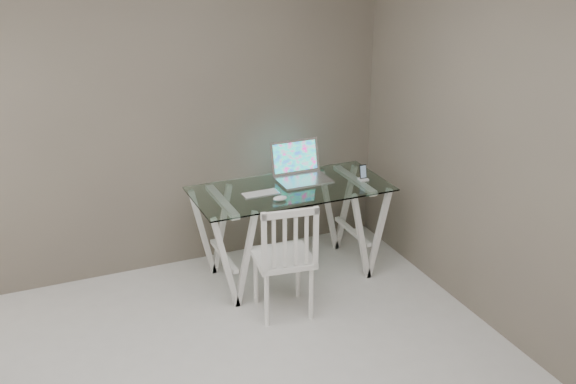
# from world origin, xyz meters

# --- Properties ---
(room) EXTENTS (4.50, 4.52, 2.71)m
(room) POSITION_xyz_m (-0.06, 0.02, 1.72)
(room) COLOR beige
(room) RESTS_ON ground
(desk) EXTENTS (1.50, 0.70, 0.75)m
(desk) POSITION_xyz_m (1.01, 1.68, 0.38)
(desk) COLOR silver
(desk) RESTS_ON ground
(chair) EXTENTS (0.45, 0.45, 0.88)m
(chair) POSITION_xyz_m (0.73, 1.13, 0.48)
(chair) COLOR white
(chair) RESTS_ON ground
(laptop) EXTENTS (0.40, 0.35, 0.28)m
(laptop) POSITION_xyz_m (1.16, 1.84, 0.81)
(laptop) COLOR silver
(laptop) RESTS_ON desk
(keyboard) EXTENTS (0.28, 0.12, 0.01)m
(keyboard) POSITION_xyz_m (0.75, 1.65, 0.75)
(keyboard) COLOR silver
(keyboard) RESTS_ON desk
(mouse) EXTENTS (0.10, 0.06, 0.03)m
(mouse) POSITION_xyz_m (0.84, 1.49, 0.76)
(mouse) COLOR white
(mouse) RESTS_ON desk
(phone_dock) EXTENTS (0.07, 0.07, 0.12)m
(phone_dock) POSITION_xyz_m (1.59, 1.61, 0.78)
(phone_dock) COLOR white
(phone_dock) RESTS_ON desk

